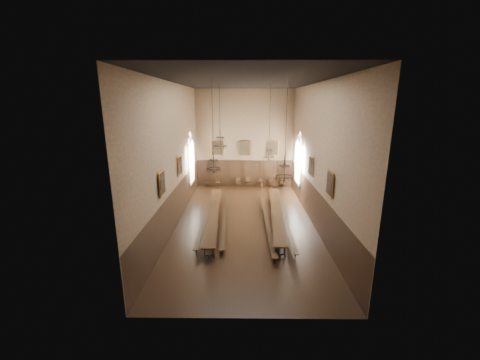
{
  "coord_description": "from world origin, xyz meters",
  "views": [
    {
      "loc": [
        -0.14,
        -18.27,
        7.78
      ],
      "look_at": [
        -0.35,
        1.5,
        2.57
      ],
      "focal_mm": 22.0,
      "sensor_mm": 36.0,
      "label": 1
    }
  ],
  "objects_px": {
    "bench_left_inner": "(224,218)",
    "chair_1": "(218,184)",
    "chair_5": "(260,184)",
    "chandelier_back_right": "(269,151)",
    "chair_4": "(249,184)",
    "bench_left_outer": "(206,219)",
    "chair_3": "(238,184)",
    "chandelier_back_left": "(220,142)",
    "chandelier_front_left": "(214,162)",
    "bench_right_outer": "(285,221)",
    "chair_6": "(271,185)",
    "bench_right_inner": "(266,220)",
    "chandelier_front_right": "(284,171)",
    "table_left": "(214,217)",
    "chair_0": "(208,184)",
    "table_right": "(276,216)",
    "chair_7": "(282,185)"
  },
  "relations": [
    {
      "from": "bench_left_outer",
      "to": "chair_6",
      "type": "xyz_separation_m",
      "value": [
        5.15,
        8.51,
        0.03
      ]
    },
    {
      "from": "bench_left_inner",
      "to": "chandelier_front_left",
      "type": "bearing_deg",
      "value": -96.86
    },
    {
      "from": "table_left",
      "to": "chandelier_front_left",
      "type": "xyz_separation_m",
      "value": [
        0.34,
        -2.53,
        4.24
      ]
    },
    {
      "from": "chair_4",
      "to": "chandelier_front_right",
      "type": "distance_m",
      "value": 11.64
    },
    {
      "from": "chair_5",
      "to": "chair_7",
      "type": "bearing_deg",
      "value": 13.42
    },
    {
      "from": "table_right",
      "to": "chandelier_back_right",
      "type": "distance_m",
      "value": 4.66
    },
    {
      "from": "table_right",
      "to": "chandelier_back_left",
      "type": "xyz_separation_m",
      "value": [
        -3.86,
        2.22,
        4.7
      ]
    },
    {
      "from": "bench_right_inner",
      "to": "chair_4",
      "type": "relative_size",
      "value": 10.78
    },
    {
      "from": "chair_3",
      "to": "chandelier_front_left",
      "type": "distance_m",
      "value": 12.02
    },
    {
      "from": "chair_5",
      "to": "chandelier_back_right",
      "type": "xyz_separation_m",
      "value": [
        0.2,
        -5.97,
        4.12
      ]
    },
    {
      "from": "bench_right_inner",
      "to": "chandelier_back_right",
      "type": "height_order",
      "value": "chandelier_back_right"
    },
    {
      "from": "bench_right_inner",
      "to": "chair_3",
      "type": "xyz_separation_m",
      "value": [
        -2.0,
        8.85,
        -0.03
      ]
    },
    {
      "from": "bench_left_outer",
      "to": "table_right",
      "type": "bearing_deg",
      "value": 2.21
    },
    {
      "from": "chandelier_front_left",
      "to": "chair_5",
      "type": "bearing_deg",
      "value": 73.48
    },
    {
      "from": "table_left",
      "to": "chair_0",
      "type": "bearing_deg",
      "value": 99.37
    },
    {
      "from": "chair_3",
      "to": "bench_right_inner",
      "type": "bearing_deg",
      "value": -92.42
    },
    {
      "from": "bench_right_outer",
      "to": "chair_6",
      "type": "bearing_deg",
      "value": 90.63
    },
    {
      "from": "bench_left_outer",
      "to": "chandelier_back_left",
      "type": "height_order",
      "value": "chandelier_back_left"
    },
    {
      "from": "chair_1",
      "to": "chandelier_back_left",
      "type": "bearing_deg",
      "value": -89.25
    },
    {
      "from": "bench_right_inner",
      "to": "bench_right_outer",
      "type": "xyz_separation_m",
      "value": [
        1.2,
        0.0,
        -0.03
      ]
    },
    {
      "from": "chair_4",
      "to": "bench_right_outer",
      "type": "bearing_deg",
      "value": -92.04
    },
    {
      "from": "bench_left_outer",
      "to": "chandelier_back_right",
      "type": "distance_m",
      "value": 6.52
    },
    {
      "from": "chandelier_back_right",
      "to": "chandelier_front_left",
      "type": "xyz_separation_m",
      "value": [
        -3.47,
        -5.06,
        0.23
      ]
    },
    {
      "from": "chair_1",
      "to": "chair_6",
      "type": "height_order",
      "value": "chair_1"
    },
    {
      "from": "table_left",
      "to": "chandelier_back_right",
      "type": "bearing_deg",
      "value": 33.64
    },
    {
      "from": "bench_left_outer",
      "to": "chair_3",
      "type": "distance_m",
      "value": 8.84
    },
    {
      "from": "bench_left_outer",
      "to": "chair_3",
      "type": "xyz_separation_m",
      "value": [
        2.04,
        8.6,
        0.01
      ]
    },
    {
      "from": "chair_0",
      "to": "chair_5",
      "type": "xyz_separation_m",
      "value": [
        5.03,
        -0.09,
        0.03
      ]
    },
    {
      "from": "chair_5",
      "to": "chandelier_front_left",
      "type": "distance_m",
      "value": 12.3
    },
    {
      "from": "chair_5",
      "to": "chair_3",
      "type": "bearing_deg",
      "value": -170.42
    },
    {
      "from": "table_left",
      "to": "chandelier_front_left",
      "type": "distance_m",
      "value": 4.95
    },
    {
      "from": "chair_7",
      "to": "chandelier_front_left",
      "type": "bearing_deg",
      "value": -101.49
    },
    {
      "from": "bench_right_outer",
      "to": "chair_6",
      "type": "relative_size",
      "value": 9.92
    },
    {
      "from": "bench_left_outer",
      "to": "chandelier_front_right",
      "type": "height_order",
      "value": "chandelier_front_right"
    },
    {
      "from": "table_left",
      "to": "bench_right_outer",
      "type": "distance_m",
      "value": 4.72
    },
    {
      "from": "bench_left_inner",
      "to": "chair_1",
      "type": "xyz_separation_m",
      "value": [
        -1.09,
        8.43,
        0.02
      ]
    },
    {
      "from": "bench_right_inner",
      "to": "chair_4",
      "type": "height_order",
      "value": "chair_4"
    },
    {
      "from": "chair_3",
      "to": "chandelier_front_left",
      "type": "relative_size",
      "value": 0.19
    },
    {
      "from": "bench_right_inner",
      "to": "chair_0",
      "type": "height_order",
      "value": "chair_0"
    },
    {
      "from": "chandelier_front_left",
      "to": "chandelier_front_right",
      "type": "relative_size",
      "value": 0.9
    },
    {
      "from": "chair_5",
      "to": "chandelier_front_left",
      "type": "xyz_separation_m",
      "value": [
        -3.27,
        -11.03,
        4.35
      ]
    },
    {
      "from": "chandelier_back_left",
      "to": "chandelier_back_right",
      "type": "bearing_deg",
      "value": 2.05
    },
    {
      "from": "chair_1",
      "to": "chair_4",
      "type": "height_order",
      "value": "chair_1"
    },
    {
      "from": "chair_3",
      "to": "chandelier_back_left",
      "type": "relative_size",
      "value": 0.21
    },
    {
      "from": "table_left",
      "to": "chair_5",
      "type": "relative_size",
      "value": 10.45
    },
    {
      "from": "chair_3",
      "to": "chair_4",
      "type": "bearing_deg",
      "value": -16.19
    },
    {
      "from": "chair_1",
      "to": "chandelier_back_right",
      "type": "bearing_deg",
      "value": -61.4
    },
    {
      "from": "chair_1",
      "to": "chair_7",
      "type": "bearing_deg",
      "value": -6.94
    },
    {
      "from": "bench_left_outer",
      "to": "chair_1",
      "type": "relative_size",
      "value": 9.29
    },
    {
      "from": "chair_3",
      "to": "chair_5",
      "type": "bearing_deg",
      "value": -17.98
    }
  ]
}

